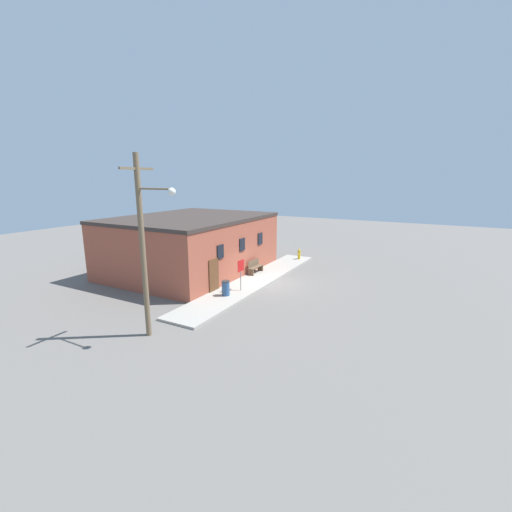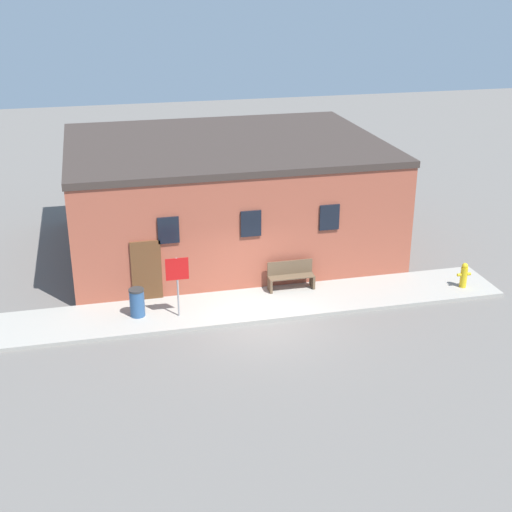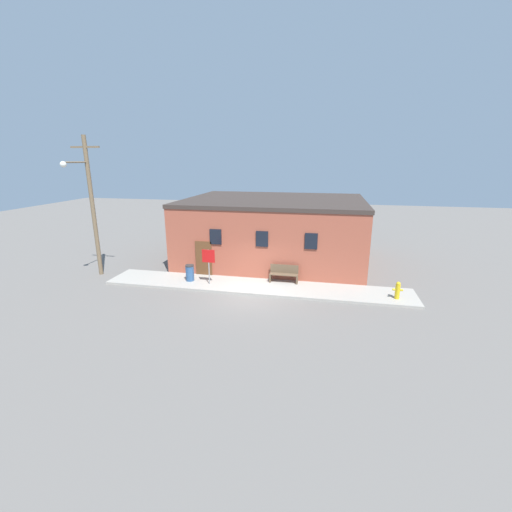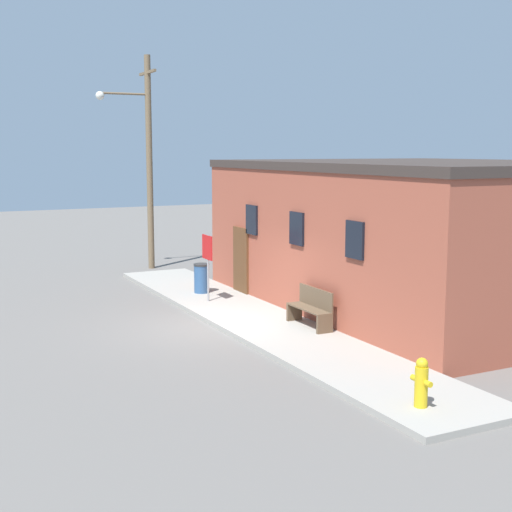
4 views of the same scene
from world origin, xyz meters
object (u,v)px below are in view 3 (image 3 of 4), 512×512
Objects in this scene: bench at (284,274)px; trash_bin at (190,273)px; fire_hydrant at (398,290)px; stop_sign at (209,260)px; utility_pole at (91,203)px.

bench is 1.72× the size of trash_bin.
fire_hydrant is 0.56× the size of bench.
stop_sign is at bearing -163.75° from bench.
trash_bin is at bearing -170.84° from bench.
trash_bin is (-1.28, 0.32, -0.93)m from stop_sign.
fire_hydrant is at bearing -0.54° from stop_sign.
stop_sign reaches higher than trash_bin.
trash_bin is at bearing -1.86° from utility_pole.
utility_pole is at bearing 178.14° from trash_bin.
utility_pole reaches higher than bench.
bench reaches higher than trash_bin.
bench is at bearing 167.77° from fire_hydrant.
bench reaches higher than fire_hydrant.
utility_pole is at bearing 175.96° from stop_sign.
bench is at bearing 16.25° from stop_sign.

